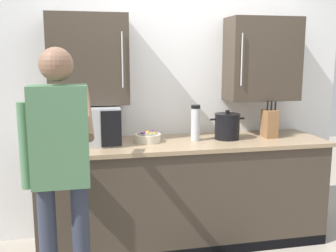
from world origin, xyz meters
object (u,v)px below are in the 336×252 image
Objects in this scene: thermos_flask at (195,123)px; person_figure at (61,162)px; stock_pot at (227,126)px; microwave_oven at (80,126)px; knife_block at (269,123)px; fruit_bowl at (148,137)px.

person_figure is at bearing -141.58° from thermos_flask.
microwave_oven is at bearing 179.12° from stock_pot.
stock_pot is 1.65m from person_figure.
knife_block is at bearing 0.13° from thermos_flask.
microwave_oven is 1.69m from knife_block.
fruit_bowl is (0.57, 0.01, -0.12)m from microwave_oven.
thermos_flask is (-0.30, -0.01, 0.04)m from stock_pot.
microwave_oven is 0.90m from person_figure.
stock_pot is 0.72m from fruit_bowl.
knife_block reaches higher than microwave_oven.
person_figure reaches higher than microwave_oven.
thermos_flask is at bearing -4.36° from fruit_bowl.
stock_pot is 0.30m from thermos_flask.
stock_pot reaches higher than fruit_bowl.
fruit_bowl is 0.13× the size of person_figure.
microwave_oven is at bearing 178.52° from thermos_flask.
stock_pot is at bearing 179.39° from knife_block.
microwave_oven is 2.40× the size of stock_pot.
knife_block is 0.20× the size of person_figure.
fruit_bowl is 0.66× the size of knife_block.
fruit_bowl is 0.71× the size of thermos_flask.
microwave_oven is at bearing 82.98° from person_figure.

